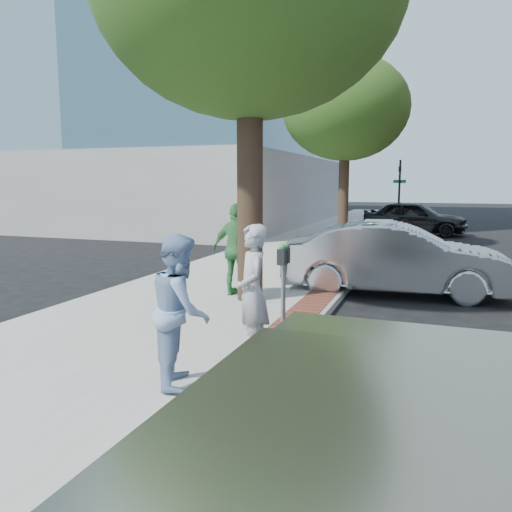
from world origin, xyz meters
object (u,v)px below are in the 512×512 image
at_px(person_officer, 181,310).
at_px(sedan_silver, 396,259).
at_px(person_green, 237,250).
at_px(person_gray, 252,292).
at_px(bg_car, 414,218).
at_px(parking_meter, 283,270).

bearing_deg(person_officer, sedan_silver, -40.95).
xyz_separation_m(person_officer, person_green, (-1.14, 4.58, 0.09)).
distance_m(person_officer, sedan_silver, 6.80).
xyz_separation_m(person_gray, bg_car, (1.29, 19.45, -0.23)).
bearing_deg(bg_car, sedan_silver, -172.97).
xyz_separation_m(person_gray, person_green, (-1.63, 3.49, 0.06)).
distance_m(person_gray, sedan_silver, 5.62).
bearing_deg(person_gray, bg_car, 145.54).
bearing_deg(person_officer, bg_car, -29.10).
relative_size(parking_meter, person_officer, 0.82).
height_order(parking_meter, person_green, person_green).
bearing_deg(sedan_silver, person_green, 117.48).
height_order(person_officer, person_green, person_green).
relative_size(parking_meter, sedan_silver, 0.29).
bearing_deg(parking_meter, person_green, 125.45).
height_order(person_gray, person_officer, person_gray).
height_order(person_green, bg_car, person_green).
height_order(parking_meter, bg_car, bg_car).
distance_m(person_officer, bg_car, 20.62).
height_order(person_gray, bg_car, person_gray).
relative_size(person_officer, person_green, 0.91).
xyz_separation_m(parking_meter, person_officer, (-0.62, -2.12, -0.16)).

